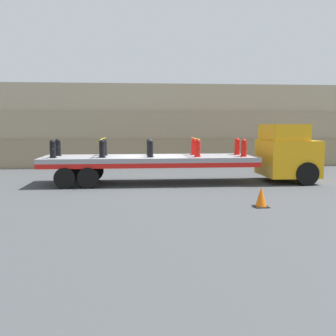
% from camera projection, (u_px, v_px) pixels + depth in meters
% --- Properties ---
extents(ground_plane, '(120.00, 120.00, 0.00)m').
position_uv_depth(ground_plane, '(150.00, 183.00, 16.72)').
color(ground_plane, '#3F4244').
extents(rock_cliff, '(60.00, 3.30, 5.06)m').
position_uv_depth(rock_cliff, '(145.00, 126.00, 24.02)').
color(rock_cliff, gray).
rests_on(rock_cliff, ground_plane).
extents(truck_cab, '(2.26, 2.67, 2.63)m').
position_uv_depth(truck_cab, '(288.00, 153.00, 17.11)').
color(truck_cab, orange).
rests_on(truck_cab, ground_plane).
extents(flatbed_trailer, '(9.38, 2.54, 1.21)m').
position_uv_depth(flatbed_trailer, '(139.00, 161.00, 16.56)').
color(flatbed_trailer, gray).
rests_on(flatbed_trailer, ground_plane).
extents(fire_hydrant_black_near_0, '(0.31, 0.55, 0.77)m').
position_uv_depth(fire_hydrant_black_near_0, '(53.00, 149.00, 15.66)').
color(fire_hydrant_black_near_0, black).
rests_on(fire_hydrant_black_near_0, flatbed_trailer).
extents(fire_hydrant_black_far_0, '(0.31, 0.55, 0.77)m').
position_uv_depth(fire_hydrant_black_far_0, '(58.00, 147.00, 16.72)').
color(fire_hydrant_black_far_0, black).
rests_on(fire_hydrant_black_far_0, flatbed_trailer).
extents(fire_hydrant_black_near_1, '(0.31, 0.55, 0.77)m').
position_uv_depth(fire_hydrant_black_near_1, '(102.00, 149.00, 15.83)').
color(fire_hydrant_black_near_1, black).
rests_on(fire_hydrant_black_near_1, flatbed_trailer).
extents(fire_hydrant_black_far_1, '(0.31, 0.55, 0.77)m').
position_uv_depth(fire_hydrant_black_far_1, '(104.00, 147.00, 16.89)').
color(fire_hydrant_black_far_1, black).
rests_on(fire_hydrant_black_far_1, flatbed_trailer).
extents(fire_hydrant_black_near_2, '(0.31, 0.55, 0.77)m').
position_uv_depth(fire_hydrant_black_near_2, '(150.00, 149.00, 16.01)').
color(fire_hydrant_black_near_2, black).
rests_on(fire_hydrant_black_near_2, flatbed_trailer).
extents(fire_hydrant_black_far_2, '(0.31, 0.55, 0.77)m').
position_uv_depth(fire_hydrant_black_far_2, '(149.00, 147.00, 17.07)').
color(fire_hydrant_black_far_2, black).
rests_on(fire_hydrant_black_far_2, flatbed_trailer).
extents(fire_hydrant_red_near_3, '(0.31, 0.55, 0.77)m').
position_uv_depth(fire_hydrant_red_near_3, '(198.00, 148.00, 16.18)').
color(fire_hydrant_red_near_3, red).
rests_on(fire_hydrant_red_near_3, flatbed_trailer).
extents(fire_hydrant_red_far_3, '(0.31, 0.55, 0.77)m').
position_uv_depth(fire_hydrant_red_far_3, '(194.00, 147.00, 17.24)').
color(fire_hydrant_red_far_3, red).
rests_on(fire_hydrant_red_far_3, flatbed_trailer).
extents(fire_hydrant_red_near_4, '(0.31, 0.55, 0.77)m').
position_uv_depth(fire_hydrant_red_near_4, '(244.00, 148.00, 16.36)').
color(fire_hydrant_red_near_4, red).
rests_on(fire_hydrant_red_near_4, flatbed_trailer).
extents(fire_hydrant_red_far_4, '(0.31, 0.55, 0.77)m').
position_uv_depth(fire_hydrant_red_far_4, '(237.00, 147.00, 17.42)').
color(fire_hydrant_red_far_4, red).
rests_on(fire_hydrant_red_far_4, flatbed_trailer).
extents(cargo_strap_rear, '(0.05, 2.64, 0.01)m').
position_uv_depth(cargo_strap_rear, '(103.00, 139.00, 16.31)').
color(cargo_strap_rear, yellow).
rests_on(cargo_strap_rear, fire_hydrant_black_near_1).
extents(cargo_strap_middle, '(0.05, 2.64, 0.01)m').
position_uv_depth(cargo_strap_middle, '(196.00, 138.00, 16.66)').
color(cargo_strap_middle, yellow).
rests_on(cargo_strap_middle, fire_hydrant_red_near_3).
extents(traffic_cone, '(0.46, 0.46, 0.66)m').
position_uv_depth(traffic_cone, '(261.00, 197.00, 11.88)').
color(traffic_cone, black).
rests_on(traffic_cone, ground_plane).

